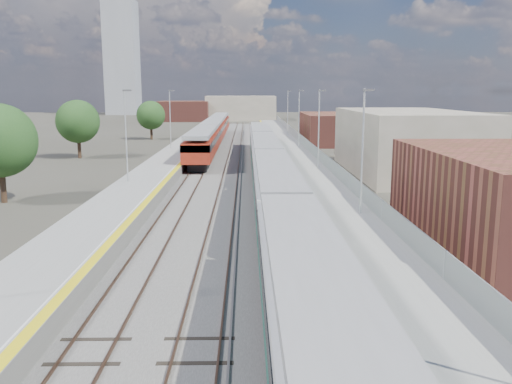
{
  "coord_description": "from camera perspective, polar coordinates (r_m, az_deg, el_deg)",
  "views": [
    {
      "loc": [
        -0.37,
        -10.33,
        8.36
      ],
      "look_at": [
        0.2,
        22.67,
        2.2
      ],
      "focal_mm": 38.0,
      "sensor_mm": 36.0,
      "label": 1
    }
  ],
  "objects": [
    {
      "name": "ballast_bed",
      "position": [
        63.4,
        -2.69,
        3.01
      ],
      "size": [
        10.5,
        155.0,
        0.06
      ],
      "primitive_type": "cube",
      "color": "#565451",
      "rests_on": "ground"
    },
    {
      "name": "tree_b",
      "position": [
        71.98,
        -18.25,
        7.05
      ],
      "size": [
        5.4,
        5.4,
        7.32
      ],
      "color": "#382619",
      "rests_on": "ground"
    },
    {
      "name": "tracks",
      "position": [
        65.04,
        -2.12,
        3.27
      ],
      "size": [
        8.96,
        160.0,
        0.17
      ],
      "color": "#4C3323",
      "rests_on": "ground"
    },
    {
      "name": "ground",
      "position": [
        60.9,
        -0.64,
        2.68
      ],
      "size": [
        320.0,
        320.0,
        0.0
      ],
      "primitive_type": "plane",
      "color": "#47443A",
      "rests_on": "ground"
    },
    {
      "name": "buildings",
      "position": [
        150.0,
        -7.95,
        11.36
      ],
      "size": [
        72.0,
        185.5,
        40.0
      ],
      "color": "brown",
      "rests_on": "ground"
    },
    {
      "name": "platform_right",
      "position": [
        63.55,
        4.12,
        3.47
      ],
      "size": [
        4.7,
        155.0,
        8.52
      ],
      "color": "slate",
      "rests_on": "ground"
    },
    {
      "name": "platform_left",
      "position": [
        63.89,
        -8.81,
        3.4
      ],
      "size": [
        4.3,
        155.0,
        8.52
      ],
      "color": "slate",
      "rests_on": "ground"
    },
    {
      "name": "red_train",
      "position": [
        84.66,
        -4.5,
        6.4
      ],
      "size": [
        3.02,
        61.21,
        3.81
      ],
      "color": "black",
      "rests_on": "ground"
    },
    {
      "name": "tree_d",
      "position": [
        72.04,
        15.4,
        6.71
      ],
      "size": [
        4.66,
        4.66,
        6.32
      ],
      "color": "#382619",
      "rests_on": "ground"
    },
    {
      "name": "green_train",
      "position": [
        44.27,
        1.44,
        2.54
      ],
      "size": [
        2.81,
        78.27,
        3.09
      ],
      "color": "black",
      "rests_on": "ground"
    },
    {
      "name": "tree_c",
      "position": [
        96.97,
        -11.01,
        7.94
      ],
      "size": [
        4.96,
        4.96,
        6.72
      ],
      "color": "#382619",
      "rests_on": "ground"
    }
  ]
}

